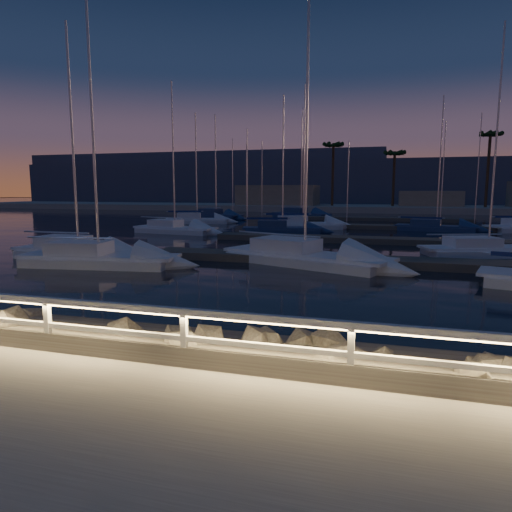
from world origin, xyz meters
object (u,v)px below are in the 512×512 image
object	(u,v)px
sailboat_j	(301,224)
sailboat_m	(215,215)
sailboat_e	(280,229)
sailboat_g	(485,249)
sailboat_n	(300,214)
sailboat_c	(301,255)
sailboat_i	(195,220)
guard_rail	(288,333)
sailboat_f	(173,228)
sailboat_b	(95,257)
sailboat_a	(76,250)
sailboat_k	(434,227)

from	to	relation	value
sailboat_j	sailboat_m	size ratio (longest dim) A/B	1.03
sailboat_e	sailboat_g	size ratio (longest dim) A/B	0.91
sailboat_e	sailboat_n	bearing A→B (deg)	83.61
sailboat_c	sailboat_j	size ratio (longest dim) A/B	1.11
sailboat_i	sailboat_j	distance (m)	12.90
sailboat_i	sailboat_m	xyz separation A→B (m)	(-1.00, 8.53, 0.03)
guard_rail	sailboat_f	bearing A→B (deg)	119.87
sailboat_b	sailboat_f	world-z (taller)	sailboat_b
sailboat_f	sailboat_n	xyz separation A→B (m)	(6.34, 25.31, 0.03)
guard_rail	sailboat_a	xyz separation A→B (m)	(-15.08, 13.93, -0.93)
sailboat_j	sailboat_k	world-z (taller)	sailboat_j
sailboat_e	sailboat_m	size ratio (longest dim) A/B	0.88
sailboat_m	sailboat_g	bearing A→B (deg)	-23.66
sailboat_c	sailboat_g	xyz separation A→B (m)	(9.63, 5.83, -0.05)
sailboat_g	sailboat_n	xyz separation A→B (m)	(-17.07, 32.71, 0.05)
sailboat_k	sailboat_i	bearing A→B (deg)	-174.03
sailboat_f	sailboat_m	size ratio (longest dim) A/B	0.97
sailboat_b	sailboat_f	size ratio (longest dim) A/B	1.05
sailboat_c	sailboat_n	distance (m)	39.25
guard_rail	sailboat_k	bearing A→B (deg)	81.49
sailboat_e	sailboat_f	size ratio (longest dim) A/B	0.91
guard_rail	sailboat_m	size ratio (longest dim) A/B	3.33
guard_rail	sailboat_b	xyz separation A→B (m)	(-12.43, 11.97, -0.93)
sailboat_e	sailboat_a	bearing A→B (deg)	-127.78
sailboat_g	sailboat_b	bearing A→B (deg)	-173.25
guard_rail	sailboat_m	world-z (taller)	sailboat_m
sailboat_k	sailboat_m	bearing A→B (deg)	168.39
sailboat_k	sailboat_n	distance (m)	22.86
sailboat_c	sailboat_e	size ratio (longest dim) A/B	1.30
sailboat_i	sailboat_k	size ratio (longest dim) A/B	1.00
sailboat_i	sailboat_k	distance (m)	24.82
sailboat_a	sailboat_e	size ratio (longest dim) A/B	1.08
sailboat_g	sailboat_n	distance (m)	36.90
sailboat_c	sailboat_f	distance (m)	19.10
sailboat_c	sailboat_e	bearing A→B (deg)	128.41
sailboat_c	sailboat_n	size ratio (longest dim) A/B	1.06
sailboat_a	sailboat_n	xyz separation A→B (m)	(4.95, 40.06, 0.01)
sailboat_n	sailboat_k	bearing A→B (deg)	-23.16
sailboat_c	sailboat_i	world-z (taller)	sailboat_c
sailboat_f	sailboat_e	bearing A→B (deg)	21.57
guard_rail	sailboat_g	world-z (taller)	sailboat_g
sailboat_b	sailboat_g	distance (m)	21.49
sailboat_g	sailboat_k	bearing A→B (deg)	75.86
sailboat_i	sailboat_m	size ratio (longest dim) A/B	0.91
sailboat_c	sailboat_i	size ratio (longest dim) A/B	1.25
sailboat_g	sailboat_m	size ratio (longest dim) A/B	0.97
sailboat_b	sailboat_j	xyz separation A→B (m)	(5.79, 24.40, 0.00)
sailboat_a	sailboat_j	world-z (taller)	sailboat_j
guard_rail	sailboat_m	xyz separation A→B (m)	(-20.13, 48.08, -0.91)
sailboat_a	sailboat_k	bearing A→B (deg)	47.82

